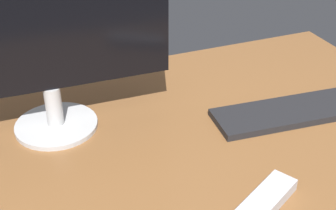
{
  "coord_description": "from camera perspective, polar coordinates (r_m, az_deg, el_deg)",
  "views": [
    {
      "loc": [
        -30.48,
        -80.77,
        65.19
      ],
      "look_at": [
        4.41,
        6.26,
        8.0
      ],
      "focal_mm": 51.58,
      "sensor_mm": 36.0,
      "label": 1
    }
  ],
  "objects": [
    {
      "name": "keyboard",
      "position": [
        1.21,
        14.53,
        -0.87
      ],
      "size": [
        39.72,
        15.06,
        1.69
      ],
      "primitive_type": "cube",
      "rotation": [
        0.0,
        0.0,
        -0.08
      ],
      "color": "black",
      "rests_on": "desk"
    },
    {
      "name": "tv_remote",
      "position": [
        0.92,
        11.11,
        -11.4
      ],
      "size": [
        18.1,
        13.03,
        2.53
      ],
      "primitive_type": "cube",
      "rotation": [
        0.0,
        0.0,
        0.5
      ],
      "color": "#B7B7BC",
      "rests_on": "desk"
    },
    {
      "name": "monitor",
      "position": [
        1.05,
        -14.57,
        8.46
      ],
      "size": [
        55.1,
        19.12,
        43.69
      ],
      "rotation": [
        0.0,
        0.0,
        -0.03
      ],
      "color": "#B7B7B7",
      "rests_on": "desk"
    },
    {
      "name": "desk",
      "position": [
        1.08,
        -0.94,
        -5.26
      ],
      "size": [
        140.0,
        84.0,
        2.0
      ],
      "primitive_type": "cube",
      "color": "brown",
      "rests_on": "ground"
    }
  ]
}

